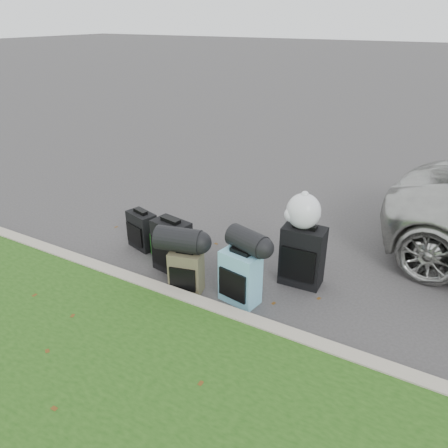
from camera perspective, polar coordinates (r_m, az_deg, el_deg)
The scene contains 12 objects.
ground at distance 6.06m, azimuth -0.12°, elevation -5.61°, with size 120.00×120.00×0.00m, color #383535.
curb at distance 5.32m, azimuth -5.60°, elevation -9.75°, with size 120.00×0.18×0.15m, color #9E937F.
suitcase_small_black at distance 6.55m, azimuth -10.64°, elevation -0.79°, with size 0.45×0.24×0.56m, color black.
suitcase_large_black_left at distance 5.87m, azimuth -6.80°, elevation -2.88°, with size 0.50×0.30×0.72m, color black.
suitcase_olive at distance 5.45m, azimuth -4.95°, elevation -6.24°, with size 0.40×0.25×0.55m, color #443F2A.
suitcase_teal at distance 5.22m, azimuth 2.12°, elevation -6.99°, with size 0.46×0.28×0.66m, color #568FAD.
suitcase_large_black_right at distance 5.62m, azimuth 10.20°, elevation -4.12°, with size 0.53×0.32×0.79m, color black.
tote_green at distance 6.39m, azimuth -7.93°, elevation -2.38°, with size 0.29×0.24×0.33m, color #196917.
tote_navy at distance 6.02m, azimuth 2.38°, elevation -4.39°, with size 0.25×0.19×0.27m, color #16224F.
duffel_left at distance 5.29m, azimuth -5.98°, elevation -2.04°, with size 0.30×0.30×0.56m, color black.
duffel_right at distance 5.04m, azimuth 3.09°, elevation -2.19°, with size 0.27×0.27×0.48m, color black.
trash_bag at distance 5.37m, azimuth 10.35°, elevation 1.66°, with size 0.42×0.42×0.42m, color white.
Camera 1 is at (2.59, -4.48, 3.15)m, focal length 35.00 mm.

